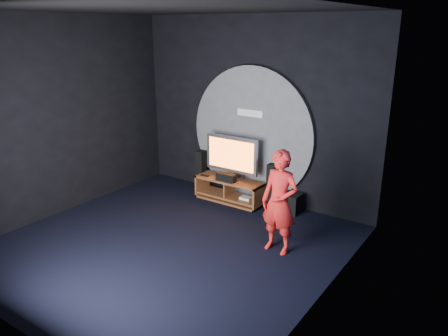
% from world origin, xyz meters
% --- Properties ---
extents(floor, '(5.00, 5.00, 0.00)m').
position_xyz_m(floor, '(0.00, 0.00, 0.00)').
color(floor, black).
rests_on(floor, ground).
extents(back_wall, '(5.00, 0.04, 3.50)m').
position_xyz_m(back_wall, '(0.00, 2.50, 1.75)').
color(back_wall, black).
rests_on(back_wall, ground).
extents(left_wall, '(0.04, 5.00, 3.50)m').
position_xyz_m(left_wall, '(-2.50, 0.00, 1.75)').
color(left_wall, black).
rests_on(left_wall, ground).
extents(right_wall, '(0.04, 5.00, 3.50)m').
position_xyz_m(right_wall, '(2.50, 0.00, 1.75)').
color(right_wall, black).
rests_on(right_wall, ground).
extents(ceiling, '(5.00, 5.00, 0.01)m').
position_xyz_m(ceiling, '(0.00, 0.00, 3.50)').
color(ceiling, black).
rests_on(ceiling, back_wall).
extents(wall_disc_panel, '(2.60, 0.11, 2.60)m').
position_xyz_m(wall_disc_panel, '(0.00, 2.44, 1.30)').
color(wall_disc_panel, '#515156').
rests_on(wall_disc_panel, ground).
extents(media_console, '(1.38, 0.45, 0.45)m').
position_xyz_m(media_console, '(-0.22, 2.05, 0.20)').
color(media_console, brown).
rests_on(media_console, ground).
extents(tv, '(1.13, 0.22, 0.84)m').
position_xyz_m(tv, '(-0.23, 2.12, 0.91)').
color(tv, silver).
rests_on(tv, media_console).
extents(center_speaker, '(0.40, 0.15, 0.15)m').
position_xyz_m(center_speaker, '(-0.23, 1.94, 0.53)').
color(center_speaker, black).
rests_on(center_speaker, media_console).
extents(remote, '(0.18, 0.05, 0.02)m').
position_xyz_m(remote, '(-0.75, 1.93, 0.46)').
color(remote, black).
rests_on(remote, media_console).
extents(tower_speaker_left, '(0.16, 0.18, 0.82)m').
position_xyz_m(tower_speaker_left, '(-1.11, 2.29, 0.41)').
color(tower_speaker_left, black).
rests_on(tower_speaker_left, ground).
extents(tower_speaker_right, '(0.16, 0.18, 0.82)m').
position_xyz_m(tower_speaker_right, '(0.55, 2.33, 0.41)').
color(tower_speaker_right, black).
rests_on(tower_speaker_right, ground).
extents(subwoofer, '(0.33, 0.33, 0.37)m').
position_xyz_m(subwoofer, '(1.02, 2.22, 0.18)').
color(subwoofer, black).
rests_on(subwoofer, ground).
extents(player, '(0.59, 0.40, 1.59)m').
position_xyz_m(player, '(1.49, 0.81, 0.79)').
color(player, red).
rests_on(player, ground).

